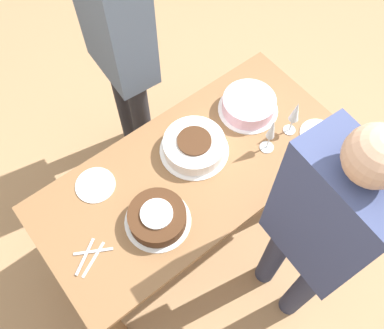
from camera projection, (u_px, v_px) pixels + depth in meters
ground_plane at (192, 226)px, 2.70m from camera, size 12.00×12.00×0.00m
dining_table at (192, 182)px, 2.15m from camera, size 1.54×0.71×0.76m
cake_center_white at (194, 146)px, 2.05m from camera, size 0.34×0.34×0.09m
cake_front_chocolate at (157, 218)px, 1.88m from camera, size 0.30×0.30×0.09m
cake_back_decorated at (249, 105)px, 2.17m from camera, size 0.31×0.31×0.09m
wine_glass_near at (271, 131)px, 1.97m from camera, size 0.07×0.07×0.23m
wine_glass_far at (295, 113)px, 2.02m from camera, size 0.06×0.06×0.22m
dessert_plate_left at (95, 185)px, 2.00m from camera, size 0.19×0.19×0.01m
dessert_plate_right at (318, 134)px, 2.13m from camera, size 0.18×0.18×0.01m
fork_pile at (91, 256)px, 1.83m from camera, size 0.19×0.13×0.01m
person_cutting at (321, 229)px, 1.64m from camera, size 0.25×0.41×1.66m
person_watching at (118, 38)px, 2.08m from camera, size 0.25×0.41×1.71m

